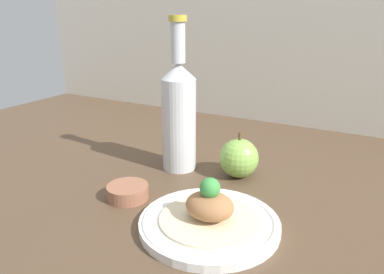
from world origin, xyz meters
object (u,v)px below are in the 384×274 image
object	(u,v)px
plated_food	(210,208)
apple	(239,158)
plate	(209,223)
cider_bottle	(179,113)
dipping_bowl	(128,192)

from	to	relation	value
plated_food	apple	size ratio (longest dim) A/B	1.65
plate	cider_bottle	bearing A→B (deg)	131.62
plate	cider_bottle	xyz separation A→B (cm)	(-16.21, 18.24, 11.49)
cider_bottle	plated_food	bearing A→B (deg)	-48.38
plated_food	cider_bottle	size ratio (longest dim) A/B	0.50
dipping_bowl	plate	bearing A→B (deg)	-5.41
dipping_bowl	apple	bearing A→B (deg)	52.84
apple	dipping_bowl	distance (cm)	23.49
apple	dipping_bowl	world-z (taller)	apple
apple	cider_bottle	bearing A→B (deg)	-171.24
plated_food	dipping_bowl	world-z (taller)	plated_food
plate	plated_food	world-z (taller)	plated_food
cider_bottle	apple	world-z (taller)	cider_bottle
plate	apple	size ratio (longest dim) A/B	2.32
plated_food	cider_bottle	bearing A→B (deg)	131.62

